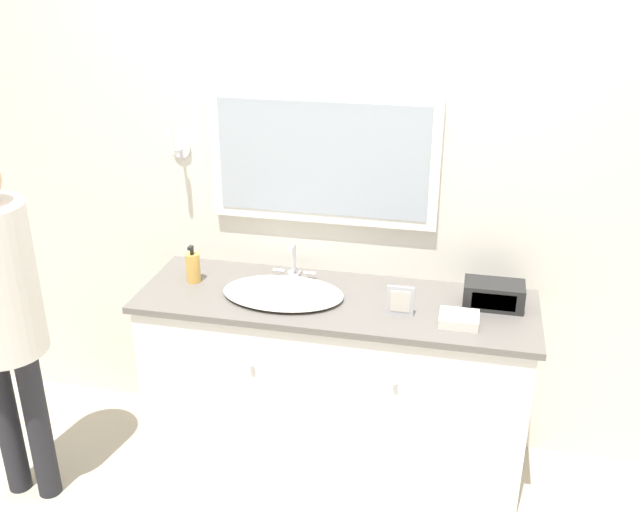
{
  "coord_description": "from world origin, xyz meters",
  "views": [
    {
      "loc": [
        0.55,
        -2.48,
        2.32
      ],
      "look_at": [
        -0.07,
        0.28,
        1.08
      ],
      "focal_mm": 40.0,
      "sensor_mm": 36.0,
      "label": 1
    }
  ],
  "objects_px": {
    "picture_frame": "(400,301)",
    "appliance_box": "(494,295)",
    "sink_basin": "(283,292)",
    "soap_bottle": "(193,267)"
  },
  "relations": [
    {
      "from": "sink_basin",
      "to": "appliance_box",
      "type": "relative_size",
      "value": 2.12
    },
    {
      "from": "picture_frame",
      "to": "appliance_box",
      "type": "bearing_deg",
      "value": 23.5
    },
    {
      "from": "soap_bottle",
      "to": "appliance_box",
      "type": "distance_m",
      "value": 1.36
    },
    {
      "from": "appliance_box",
      "to": "soap_bottle",
      "type": "bearing_deg",
      "value": -177.97
    },
    {
      "from": "sink_basin",
      "to": "picture_frame",
      "type": "relative_size",
      "value": 4.12
    },
    {
      "from": "soap_bottle",
      "to": "appliance_box",
      "type": "relative_size",
      "value": 0.7
    },
    {
      "from": "soap_bottle",
      "to": "picture_frame",
      "type": "distance_m",
      "value": 0.98
    },
    {
      "from": "sink_basin",
      "to": "picture_frame",
      "type": "height_order",
      "value": "sink_basin"
    },
    {
      "from": "picture_frame",
      "to": "soap_bottle",
      "type": "bearing_deg",
      "value": 173.03
    },
    {
      "from": "sink_basin",
      "to": "appliance_box",
      "type": "distance_m",
      "value": 0.92
    }
  ]
}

